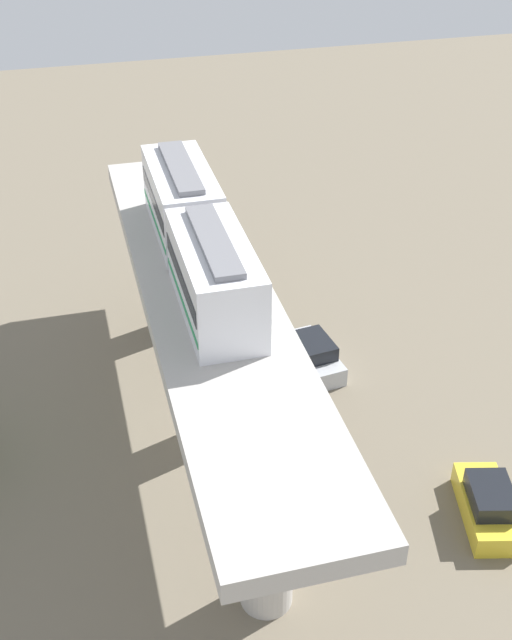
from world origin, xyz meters
name	(u,v)px	position (x,y,z in m)	size (l,w,h in m)	color
ground_plane	(214,435)	(0.00, 0.00, 0.00)	(120.00, 120.00, 0.00)	#706654
viaduct	(210,331)	(0.00, 0.00, 5.78)	(5.20, 28.00, 7.67)	#B7B2AA
train	(197,236)	(0.00, -1.98, 9.20)	(2.64, 13.55, 3.24)	white
parked_car_yellow	(487,505)	(-9.56, 7.61, 0.74)	(2.74, 4.51, 1.76)	yellow
parked_car_silver	(313,355)	(-5.92, -3.75, 0.74)	(2.34, 4.40, 1.76)	#B2B5BA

